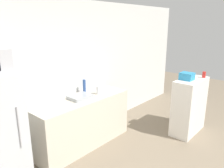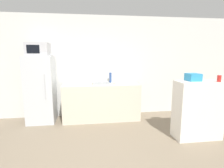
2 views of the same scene
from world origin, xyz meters
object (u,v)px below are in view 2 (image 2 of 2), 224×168
object	(u,v)px
microwave	(38,49)
bottle_short	(116,81)
bottle_tall	(110,78)
basket	(193,77)
refrigerator	(41,90)
jar	(219,79)

from	to	relation	value
microwave	bottle_short	world-z (taller)	microwave
microwave	bottle_tall	size ratio (longest dim) A/B	1.89
microwave	basket	distance (m)	3.37
bottle_tall	basket	world-z (taller)	basket
basket	bottle_tall	bearing A→B (deg)	135.10
basket	microwave	bearing A→B (deg)	158.48
basket	bottle_short	bearing A→B (deg)	138.55
refrigerator	basket	bearing A→B (deg)	-21.54
microwave	jar	bearing A→B (deg)	-21.95
microwave	jar	size ratio (longest dim) A/B	4.04
bottle_short	basket	xyz separation A→B (m)	(1.29, -1.14, 0.21)
bottle_short	basket	distance (m)	1.73
bottle_tall	basket	distance (m)	1.99
bottle_tall	jar	world-z (taller)	jar
microwave	jar	distance (m)	3.80
refrigerator	bottle_short	bearing A→B (deg)	-2.75
refrigerator	bottle_tall	world-z (taller)	refrigerator
bottle_short	refrigerator	bearing A→B (deg)	177.25
microwave	refrigerator	bearing A→B (deg)	72.33
microwave	basket	size ratio (longest dim) A/B	2.05
bottle_tall	microwave	bearing A→B (deg)	-174.09
bottle_short	jar	bearing A→B (deg)	-38.19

